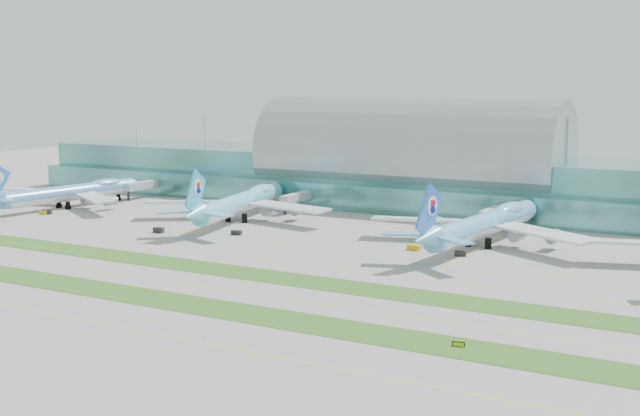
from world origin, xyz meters
The scene contains 18 objects.
ground centered at (0.00, 0.00, 0.00)m, with size 700.00×700.00×0.00m, color gray.
terminal centered at (0.01, 128.79, 14.23)m, with size 340.00×69.10×36.00m.
grass_strip_near centered at (0.00, -28.00, 0.04)m, with size 420.00×12.00×0.08m, color #2D591E.
grass_strip_far centered at (0.00, 2.00, 0.04)m, with size 420.00×12.00×0.08m, color #2D591E.
taxiline_a centered at (0.00, -48.00, 0.01)m, with size 420.00×0.35×0.01m, color yellow.
taxiline_b centered at (0.00, -14.00, 0.01)m, with size 420.00×0.35×0.01m, color yellow.
taxiline_c centered at (0.00, 18.00, 0.01)m, with size 420.00×0.35×0.01m, color yellow.
taxiline_d centered at (0.00, 40.00, 0.01)m, with size 420.00×0.35×0.01m, color yellow.
airliner_a centered at (-113.49, 61.45, 6.16)m, with size 63.29×72.46×19.98m.
airliner_b centered at (-38.75, 68.21, 6.73)m, with size 68.74×78.93×21.83m.
airliner_c centered at (49.91, 66.22, 6.85)m, with size 70.53×80.60×22.20m.
gse_a centered at (-110.05, 43.86, 0.70)m, with size 3.44×1.48×1.39m, color gold.
gse_b centered at (-109.17, 44.55, 0.80)m, with size 3.34×1.84×1.59m, color black.
gse_c centered at (-48.66, 35.22, 0.85)m, with size 3.29×1.81×1.71m, color black.
gse_d centered at (-24.43, 44.14, 0.72)m, with size 3.28×1.64×1.44m, color black.
gse_e centered at (34.17, 49.16, 0.76)m, with size 3.65×1.99×1.51m, color #C7960B.
gse_f centered at (48.59, 47.78, 0.73)m, with size 3.28×1.63×1.46m, color black.
taxiway_sign_east centered at (73.79, -27.42, 0.50)m, with size 2.37×0.59×1.00m.
Camera 1 is at (118.97, -163.46, 47.76)m, focal length 45.00 mm.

